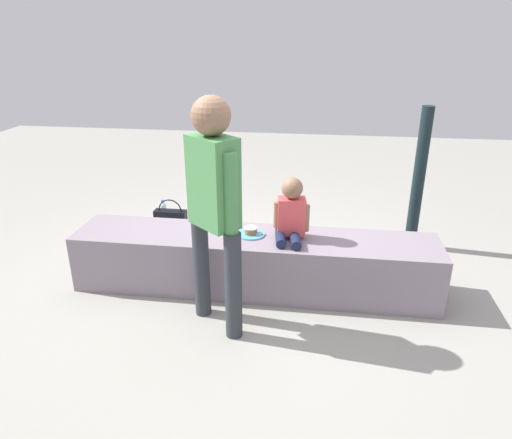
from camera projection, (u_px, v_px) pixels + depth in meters
The scene contains 11 objects.
ground_plane at pixel (254, 287), 3.82m from camera, with size 12.00×12.00×0.00m, color #99978E.
concrete_ledge at pixel (254, 262), 3.73m from camera, with size 2.86×0.54×0.46m, color gray.
child_seated at pixel (291, 213), 3.53m from camera, with size 0.28×0.33×0.48m.
adult_standing at pixel (214, 197), 2.99m from camera, with size 0.39×0.36×1.60m.
cake_plate at pixel (251, 232), 3.66m from camera, with size 0.22×0.22×0.07m.
gift_bag at pixel (357, 255), 4.05m from camera, with size 0.21×0.09×0.32m.
railing_post at pixel (416, 195), 4.34m from camera, with size 0.36×0.36×1.34m.
water_bottle_near_gift at pixel (394, 249), 4.26m from camera, with size 0.07×0.07×0.22m.
water_bottle_far_side at pixel (163, 210), 5.15m from camera, with size 0.07×0.07×0.22m.
party_cup_red at pixel (259, 240), 4.54m from camera, with size 0.07×0.07×0.10m, color red.
handbag_black_leather at pixel (171, 219), 4.90m from camera, with size 0.34×0.11×0.32m.
Camera 1 is at (0.48, -3.29, 1.97)m, focal length 32.72 mm.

